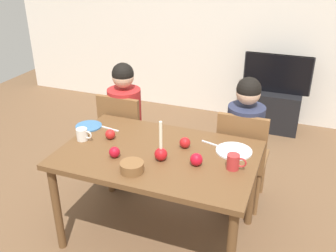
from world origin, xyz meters
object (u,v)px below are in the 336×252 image
object	(u,v)px
candle_centerpiece	(161,152)
mug_right	(234,162)
person_left_child	(126,126)
mug_left	(82,134)
apple_far_edge	(196,159)
chair_left	(124,133)
apple_by_right_mug	(114,152)
dining_table	(158,162)
chair_right	(242,154)
person_right_child	(243,146)
plate_left	(89,126)
tv	(277,74)
plate_right	(234,151)
bowl_walnuts	(132,167)
apple_near_candle	(185,143)
tv_stand	(272,110)
apple_by_left_plate	(110,134)

from	to	relation	value
candle_centerpiece	mug_right	world-z (taller)	candle_centerpiece
person_left_child	mug_left	xyz separation A→B (m)	(-0.02, -0.66, 0.23)
apple_far_edge	mug_right	bearing A→B (deg)	9.98
chair_left	apple_by_right_mug	bearing A→B (deg)	-66.80
dining_table	chair_left	bearing A→B (deg)	134.15
person_left_child	apple_by_right_mug	bearing A→B (deg)	-67.64
chair_right	apple_by_right_mug	world-z (taller)	chair_right
person_right_child	plate_left	distance (m)	1.29
tv	apple_by_right_mug	bearing A→B (deg)	-108.87
plate_right	mug_left	distance (m)	1.13
bowl_walnuts	chair_right	bearing A→B (deg)	57.66
tv	apple_near_candle	bearing A→B (deg)	-101.24
dining_table	candle_centerpiece	bearing A→B (deg)	-56.43
chair_left	mug_left	xyz separation A→B (m)	(-0.02, -0.63, 0.28)
tv	plate_left	bearing A→B (deg)	-121.05
person_right_child	tv	world-z (taller)	person_right_child
apple_near_candle	tv_stand	bearing A→B (deg)	78.76
bowl_walnuts	apple_far_edge	world-z (taller)	apple_far_edge
tv	bowl_walnuts	xyz separation A→B (m)	(-0.65, -2.59, 0.07)
candle_centerpiece	apple_by_right_mug	bearing A→B (deg)	-165.93
candle_centerpiece	apple_by_left_plate	xyz separation A→B (m)	(-0.48, 0.15, -0.02)
apple_near_candle	dining_table	bearing A→B (deg)	-138.11
candle_centerpiece	person_left_child	bearing A→B (deg)	131.70
dining_table	apple_near_candle	size ratio (longest dim) A/B	17.40
dining_table	apple_by_left_plate	size ratio (longest dim) A/B	18.21
person_left_child	plate_left	distance (m)	0.50
plate_right	apple_by_right_mug	bearing A→B (deg)	-154.05
plate_right	bowl_walnuts	world-z (taller)	bowl_walnuts
dining_table	mug_left	world-z (taller)	mug_left
chair_left	mug_right	world-z (taller)	chair_left
dining_table	tv	bearing A→B (deg)	75.74
plate_left	mug_right	xyz separation A→B (m)	(1.23, -0.21, 0.05)
person_right_child	plate_right	xyz separation A→B (m)	(-0.00, -0.43, 0.19)
dining_table	person_left_child	size ratio (longest dim) A/B	1.19
tv_stand	apple_near_candle	size ratio (longest dim) A/B	7.95
person_left_child	bowl_walnuts	xyz separation A→B (m)	(0.53, -0.93, 0.21)
tv_stand	plate_right	xyz separation A→B (m)	(-0.08, -2.09, 0.52)
candle_centerpiece	apple_by_left_plate	world-z (taller)	candle_centerpiece
tv_stand	apple_near_candle	world-z (taller)	apple_near_candle
candle_centerpiece	bowl_walnuts	distance (m)	0.24
apple_by_right_mug	dining_table	bearing A→B (deg)	32.65
mug_left	apple_far_edge	size ratio (longest dim) A/B	1.48
tv_stand	person_right_child	bearing A→B (deg)	-92.78
chair_right	bowl_walnuts	size ratio (longest dim) A/B	5.68
chair_left	candle_centerpiece	xyz separation A→B (m)	(0.65, -0.69, 0.30)
candle_centerpiece	plate_left	world-z (taller)	candle_centerpiece
chair_right	apple_by_right_mug	size ratio (longest dim) A/B	11.54
dining_table	plate_left	xyz separation A→B (m)	(-0.69, 0.19, 0.09)
plate_right	apple_by_left_plate	xyz separation A→B (m)	(-0.92, -0.14, 0.03)
apple_by_right_mug	apple_far_edge	world-z (taller)	apple_far_edge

